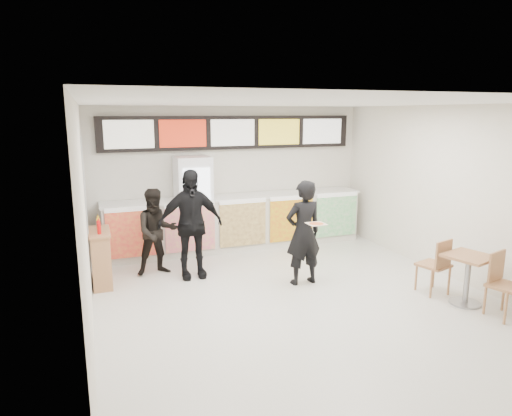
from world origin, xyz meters
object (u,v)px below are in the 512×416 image
customer_left (157,232)px  cafe_table (468,270)px  drinks_fridge (194,205)px  service_counter (237,222)px  customer_mid (190,224)px  customer_main (303,233)px  condiment_ledge (101,257)px

customer_left → cafe_table: size_ratio=0.95×
drinks_fridge → service_counter: bearing=-1.0°
service_counter → drinks_fridge: bearing=179.0°
service_counter → customer_mid: customer_mid is taller
drinks_fridge → customer_mid: size_ratio=1.04×
service_counter → customer_main: customer_main is taller
service_counter → customer_mid: size_ratio=2.88×
customer_main → cafe_table: size_ratio=1.09×
condiment_ledge → cafe_table: bearing=-28.3°
drinks_fridge → customer_mid: bearing=-105.0°
drinks_fridge → cafe_table: 5.22m
service_counter → customer_left: (-1.85, -1.03, 0.21)m
service_counter → condiment_ledge: (-2.82, -1.24, -0.09)m
drinks_fridge → customer_mid: 1.47m
customer_main → customer_mid: size_ratio=0.92×
customer_left → customer_main: bearing=-35.3°
customer_mid → drinks_fridge: bearing=74.5°
customer_mid → customer_main: bearing=-30.0°
customer_mid → customer_left: bearing=144.5°
service_counter → condiment_ledge: 3.08m
cafe_table → drinks_fridge: bearing=112.9°
drinks_fridge → customer_main: (1.33, -2.38, -0.11)m
drinks_fridge → cafe_table: bearing=-50.9°
customer_left → customer_mid: (0.53, -0.37, 0.18)m
drinks_fridge → condiment_ledge: size_ratio=1.78×
service_counter → condiment_ledge: service_counter is taller
drinks_fridge → customer_main: 2.73m
customer_mid → cafe_table: bearing=-36.2°
customer_mid → cafe_table: (3.66, -2.62, -0.42)m
customer_mid → cafe_table: size_ratio=1.18×
cafe_table → service_counter: bearing=104.1°
customer_mid → condiment_ledge: size_ratio=1.72×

